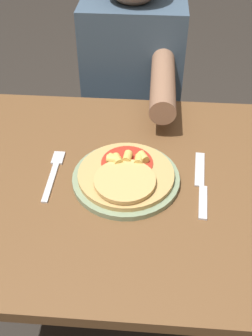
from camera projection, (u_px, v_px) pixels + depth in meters
ground_plane at (128, 332)px, 1.44m from camera, size 8.00×8.00×0.00m
dining_table at (129, 218)px, 1.02m from camera, size 1.08×0.70×0.77m
plate at (126, 179)px, 0.91m from camera, size 0.25×0.25×0.01m
pizza at (126, 174)px, 0.90m from camera, size 0.22×0.22×0.04m
fork at (54, 172)px, 0.94m from camera, size 0.03×0.18×0.00m
knife at (201, 185)px, 0.91m from camera, size 0.03×0.22×0.00m
person_diner at (133, 90)px, 1.41m from camera, size 0.33×0.52×1.17m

